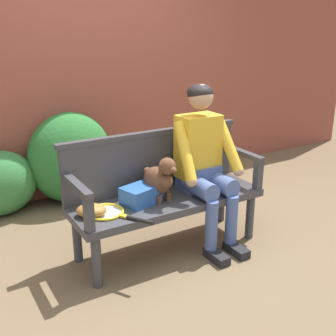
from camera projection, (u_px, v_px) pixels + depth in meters
name	position (u px, v px, depth m)	size (l,w,h in m)	color
ground_plane	(168.00, 248.00, 3.52)	(40.00, 40.00, 0.00)	brown
brick_garden_fence	(84.00, 69.00, 4.49)	(8.00, 0.30, 2.62)	brown
hedge_bush_far_left	(71.00, 158.00, 4.32)	(0.87, 0.67, 0.94)	#286B2D
garden_bench	(168.00, 205.00, 3.39)	(1.57, 0.52, 0.46)	#38383D
bench_backrest	(154.00, 160.00, 3.47)	(1.61, 0.06, 0.50)	#38383D
bench_armrest_left_end	(81.00, 197.00, 2.87)	(0.06, 0.52, 0.28)	#38383D
bench_armrest_right_end	(248.00, 162.00, 3.59)	(0.06, 0.52, 0.28)	#38383D
person_seated	(204.00, 159.00, 3.43)	(0.56, 0.66, 1.33)	black
dog_on_bench	(160.00, 178.00, 3.26)	(0.22, 0.37, 0.37)	brown
tennis_racket	(108.00, 213.00, 3.08)	(0.42, 0.56, 0.03)	yellow
baseball_glove	(91.00, 210.00, 3.03)	(0.22, 0.17, 0.09)	#9E6B2D
sports_bag	(141.00, 195.00, 3.24)	(0.28, 0.20, 0.14)	#2856A3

